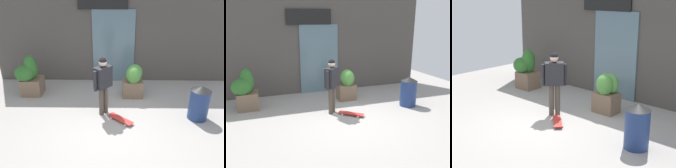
# 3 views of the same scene
# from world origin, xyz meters

# --- Properties ---
(ground_plane) EXTENTS (12.00, 12.00, 0.00)m
(ground_plane) POSITION_xyz_m (0.00, 0.00, 0.00)
(ground_plane) COLOR #9E9993
(building_facade) EXTENTS (8.43, 0.31, 3.71)m
(building_facade) POSITION_xyz_m (-0.00, 2.98, 1.85)
(building_facade) COLOR #4C4742
(building_facade) RESTS_ON ground_plane
(skateboarder) EXTENTS (0.51, 0.52, 1.64)m
(skateboarder) POSITION_xyz_m (-0.26, 0.52, 1.01)
(skateboarder) COLOR #4C4238
(skateboarder) RESTS_ON ground_plane
(skateboard) EXTENTS (0.69, 0.65, 0.08)m
(skateboard) POSITION_xyz_m (0.21, 0.14, 0.06)
(skateboard) COLOR red
(skateboard) RESTS_ON ground_plane
(planter_box_left) EXTENTS (0.62, 0.60, 1.07)m
(planter_box_left) POSITION_xyz_m (0.64, 1.57, 0.57)
(planter_box_left) COLOR brown
(planter_box_left) RESTS_ON ground_plane
(planter_box_right) EXTENTS (0.76, 0.68, 1.30)m
(planter_box_right) POSITION_xyz_m (-2.67, 1.68, 0.61)
(planter_box_right) COLOR brown
(planter_box_right) RESTS_ON ground_plane
(trash_bin) EXTENTS (0.52, 0.52, 0.96)m
(trash_bin) POSITION_xyz_m (2.29, 0.31, 0.48)
(trash_bin) COLOR navy
(trash_bin) RESTS_ON ground_plane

